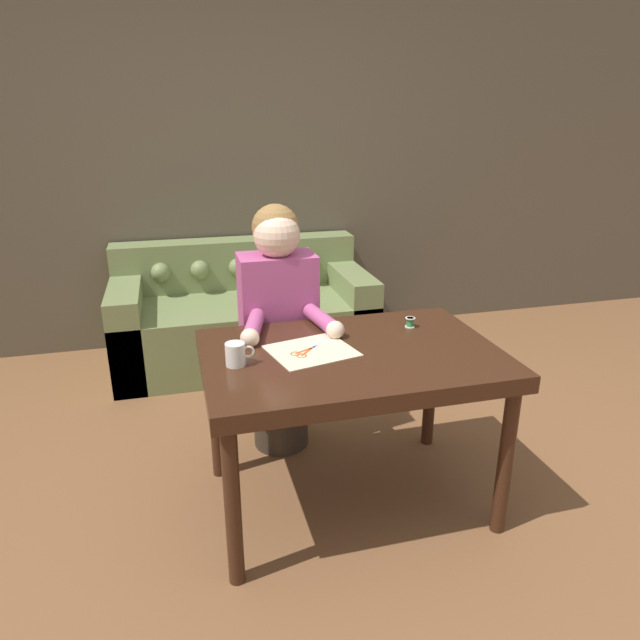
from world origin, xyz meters
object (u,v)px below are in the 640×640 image
Objects in this scene: scissors at (308,351)px; person at (279,330)px; couch at (243,317)px; mug at (236,354)px; dining_table at (351,369)px; thread_spool at (410,322)px.

person is at bearing 93.11° from scissors.
mug reaches higher than couch.
couch is 15.13× the size of mug.
dining_table is 1.76m from couch.
person reaches higher than couch.
person is 0.64m from thread_spool.
couch is at bearing 110.59° from thread_spool.
person reaches higher than dining_table.
thread_spool is at bearing -32.15° from person.
thread_spool is (0.81, 0.21, -0.02)m from mug.
mug is (-0.30, -0.06, 0.04)m from scissors.
couch reaches higher than thread_spool.
mug reaches higher than dining_table.
couch is 1.69m from thread_spool.
thread_spool is at bearing -69.41° from couch.
dining_table is 0.97× the size of person.
scissors is 0.53m from thread_spool.
mug is at bearing -165.47° from thread_spool.
scissors is (0.06, -1.67, 0.44)m from couch.
mug is (-0.27, -0.55, 0.13)m from person.
dining_table is at bearing -82.25° from couch.
couch is 1.37× the size of person.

